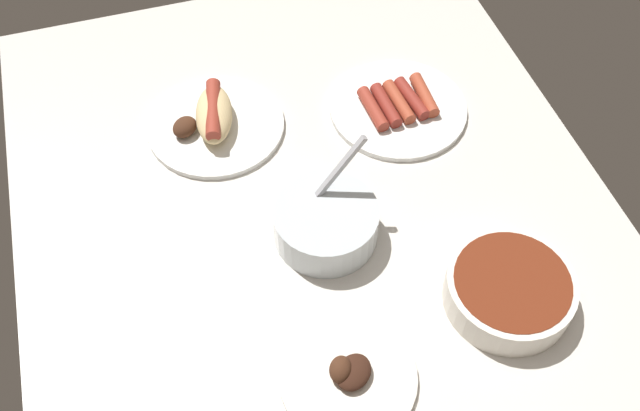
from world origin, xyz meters
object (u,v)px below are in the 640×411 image
plate_hotdog_assembled (214,121)px  bowl_coleslaw (327,222)px  bowl_chili (509,290)px  plate_sausages (398,107)px  plate_grilled_meat (348,376)px

plate_hotdog_assembled → bowl_coleslaw: 28.55cm
bowl_chili → plate_sausages: bearing=2.1°
plate_grilled_meat → bowl_coleslaw: 23.20cm
plate_hotdog_assembled → plate_grilled_meat: 49.34cm
plate_hotdog_assembled → plate_sausages: size_ratio=0.98×
plate_grilled_meat → plate_hotdog_assembled: bearing=8.5°
plate_grilled_meat → bowl_chili: (4.70, -24.89, 2.02)cm
bowl_coleslaw → bowl_chili: bearing=-131.0°
bowl_chili → bowl_coleslaw: (17.99, 20.71, 0.47)cm
plate_grilled_meat → plate_sausages: plate_grilled_meat is taller
plate_sausages → bowl_coleslaw: size_ratio=1.49×
plate_hotdog_assembled → bowl_coleslaw: (-26.11, -11.47, 1.53)cm
bowl_chili → bowl_coleslaw: bearing=49.0°
bowl_coleslaw → plate_sausages: bearing=-42.7°
bowl_chili → plate_hotdog_assembled: bearing=36.1°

